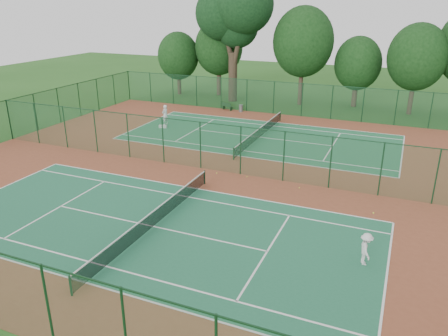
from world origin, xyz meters
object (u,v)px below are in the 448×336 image
Objects in this scene: trash_bin at (241,108)px; big_tree at (235,13)px; player_near at (366,249)px; player_far at (165,115)px; bench at (227,106)px; kit_bag at (163,126)px.

big_tree is (-2.87, 5.13, 9.76)m from trash_bin.
player_near is 0.79× the size of player_far.
big_tree reaches higher than player_near.
big_tree is (-1.15, 4.96, 9.72)m from bench.
player_near reaches higher than kit_bag.
bench is at bearing -76.93° from big_tree.
bench reaches higher than trash_bin.
kit_bag is (-4.55, -9.05, -0.25)m from trash_bin.
player_near is 37.24m from big_tree.
kit_bag is 17.44m from big_tree.
trash_bin is 0.05× the size of big_tree.
player_far is at bearing -121.52° from trash_bin.
player_near is 30.17m from trash_bin.
bench reaches higher than kit_bag.
big_tree reaches higher than kit_bag.
bench is at bearing 59.26° from kit_bag.
player_near is 2.03× the size of trash_bin.
bench is 9.65m from kit_bag.
player_far is at bearing 93.82° from kit_bag.
trash_bin reaches higher than kit_bag.
bench is 0.10× the size of big_tree.
player_near is at bearing -52.69° from kit_bag.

